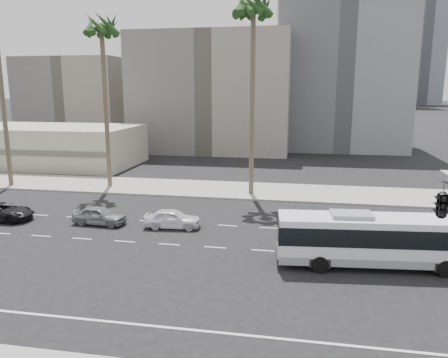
% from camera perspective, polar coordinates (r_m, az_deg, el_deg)
% --- Properties ---
extents(ground, '(700.00, 700.00, 0.00)m').
position_cam_1_polar(ground, '(27.21, 5.11, -9.32)').
color(ground, black).
rests_on(ground, ground).
extents(sidewalk_north, '(120.00, 7.00, 0.15)m').
position_cam_1_polar(sidewalk_north, '(41.99, 7.06, -1.66)').
color(sidewalk_north, gray).
rests_on(sidewalk_north, ground).
extents(commercial_low, '(22.00, 12.16, 5.00)m').
position_cam_1_polar(commercial_low, '(60.98, -21.69, 4.10)').
color(commercial_low, '#AEA993').
rests_on(commercial_low, ground).
extents(midrise_beige_west, '(24.00, 18.00, 18.00)m').
position_cam_1_polar(midrise_beige_west, '(71.72, -1.12, 11.16)').
color(midrise_beige_west, slate).
rests_on(midrise_beige_west, ground).
extents(midrise_gray_center, '(20.00, 20.00, 26.00)m').
position_cam_1_polar(midrise_gray_center, '(77.59, 15.04, 13.78)').
color(midrise_gray_center, slate).
rests_on(midrise_gray_center, ground).
extents(midrise_beige_far, '(18.00, 16.00, 15.00)m').
position_cam_1_polar(midrise_beige_far, '(85.37, -18.04, 9.69)').
color(midrise_beige_far, slate).
rests_on(midrise_beige_far, ground).
extents(civic_tower, '(42.00, 42.00, 129.00)m').
position_cam_1_polar(civic_tower, '(276.86, 9.84, 17.64)').
color(civic_tower, beige).
rests_on(civic_tower, ground).
extents(highrise_right, '(26.00, 26.00, 70.00)m').
position_cam_1_polar(highrise_right, '(260.09, 20.62, 16.63)').
color(highrise_right, slate).
rests_on(highrise_right, ground).
extents(highrise_far, '(22.00, 22.00, 60.00)m').
position_cam_1_polar(highrise_far, '(293.95, 24.46, 14.71)').
color(highrise_far, slate).
rests_on(highrise_far, ground).
extents(city_bus, '(10.91, 3.39, 3.08)m').
position_cam_1_polar(city_bus, '(25.72, 19.21, -7.39)').
color(city_bus, silver).
rests_on(city_bus, ground).
extents(car_a, '(2.00, 4.15, 1.37)m').
position_cam_1_polar(car_a, '(31.36, -6.76, -5.15)').
color(car_a, silver).
rests_on(car_a, ground).
extents(car_b, '(1.81, 4.02, 1.34)m').
position_cam_1_polar(car_b, '(33.21, -15.99, -4.60)').
color(car_b, gray).
rests_on(car_b, ground).
extents(car_c, '(2.32, 4.80, 1.32)m').
position_cam_1_polar(car_c, '(36.93, -27.07, -3.83)').
color(car_c, black).
rests_on(car_c, ground).
extents(traffic_signal, '(3.15, 4.28, 6.76)m').
position_cam_1_polar(traffic_signal, '(16.62, 27.26, -3.98)').
color(traffic_signal, '#262628').
rests_on(traffic_signal, ground).
extents(palm_near, '(5.29, 5.29, 17.79)m').
position_cam_1_polar(palm_near, '(40.19, 3.87, 20.84)').
color(palm_near, brown).
rests_on(palm_near, ground).
extents(palm_mid, '(5.37, 5.37, 16.57)m').
position_cam_1_polar(palm_mid, '(44.59, -15.71, 17.97)').
color(palm_mid, brown).
rests_on(palm_mid, ground).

